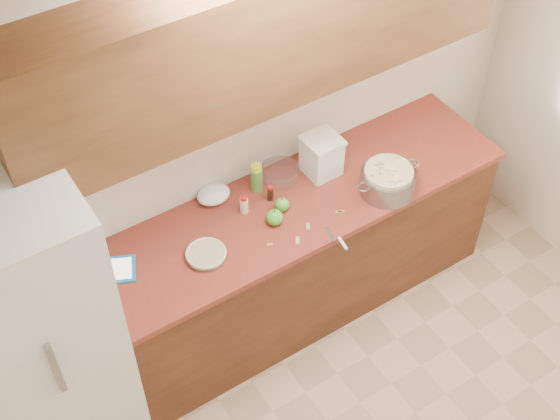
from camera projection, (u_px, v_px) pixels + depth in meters
room_shell at (486, 368)px, 3.12m from camera, size 3.60×3.60×3.60m
counter_run at (284, 261)px, 4.58m from camera, size 2.64×0.68×0.92m
upper_cabinets at (267, 33)px, 3.57m from camera, size 2.60×0.34×0.70m
fridge at (35, 335)px, 3.70m from camera, size 0.70×0.70×1.80m
pie at (206, 254)px, 3.99m from camera, size 0.22×0.22×0.04m
colander at (388, 181)px, 4.28m from camera, size 0.41×0.31×0.15m
flour_canister at (322, 155)px, 4.34m from camera, size 0.20×0.20×0.24m
tablet at (113, 270)px, 3.93m from camera, size 0.28×0.25×0.02m
paring_knife at (341, 242)px, 4.06m from camera, size 0.04×0.19×0.02m
lemon_bottle at (257, 178)px, 4.27m from camera, size 0.07×0.07×0.18m
cinnamon_shaker at (244, 204)px, 4.18m from camera, size 0.05×0.05×0.11m
vanilla_bottle at (270, 193)px, 4.25m from camera, size 0.03×0.03×0.10m
mixing_bowl at (280, 173)px, 4.36m from camera, size 0.22×0.22×0.08m
paper_towel at (214, 194)px, 4.25m from camera, size 0.23×0.20×0.08m
apple_left at (275, 217)px, 4.13m from camera, size 0.09×0.09×0.10m
apple_center at (282, 205)px, 4.20m from camera, size 0.08×0.08×0.09m
peel_a at (308, 226)px, 4.14m from camera, size 0.04×0.05×0.00m
peel_b at (341, 212)px, 4.22m from camera, size 0.04×0.03×0.00m
peel_c at (270, 244)px, 4.06m from camera, size 0.03×0.03×0.00m
peel_d at (298, 240)px, 4.08m from camera, size 0.05×0.05×0.00m
peel_e at (339, 212)px, 4.21m from camera, size 0.04×0.03×0.00m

